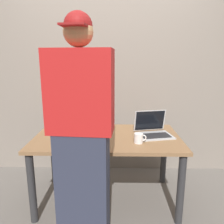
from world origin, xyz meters
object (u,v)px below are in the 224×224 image
object	(u,v)px
beer_bottle_amber	(75,119)
coffee_mug	(139,138)
beer_bottle_green	(89,120)
beer_bottle_brown	(77,116)
person_figure	(82,143)
laptop	(153,130)

from	to	relation	value
beer_bottle_amber	coffee_mug	distance (m)	0.79
beer_bottle_green	coffee_mug	xyz separation A→B (m)	(0.51, -0.40, -0.06)
beer_bottle_brown	coffee_mug	bearing A→B (deg)	-37.54
person_figure	coffee_mug	bearing A→B (deg)	43.81
person_figure	coffee_mug	size ratio (longest dim) A/B	15.54
beer_bottle_green	person_figure	world-z (taller)	person_figure
laptop	beer_bottle_brown	distance (m)	0.87
coffee_mug	beer_bottle_amber	bearing A→B (deg)	147.78
laptop	person_figure	bearing A→B (deg)	-132.64
laptop	coffee_mug	distance (m)	0.29
laptop	person_figure	world-z (taller)	person_figure
laptop	person_figure	size ratio (longest dim) A/B	0.22
beer_bottle_green	person_figure	distance (m)	0.85
beer_bottle_amber	coffee_mug	size ratio (longest dim) A/B	2.54
beer_bottle_amber	beer_bottle_brown	bearing A→B (deg)	84.76
beer_bottle_brown	beer_bottle_amber	bearing A→B (deg)	-95.24
person_figure	coffee_mug	world-z (taller)	person_figure
beer_bottle_green	laptop	bearing A→B (deg)	-13.44
person_figure	beer_bottle_green	bearing A→B (deg)	93.43
beer_bottle_amber	coffee_mug	xyz separation A→B (m)	(0.67, -0.42, -0.06)
coffee_mug	person_figure	bearing A→B (deg)	-136.19
laptop	beer_bottle_brown	bearing A→B (deg)	162.27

